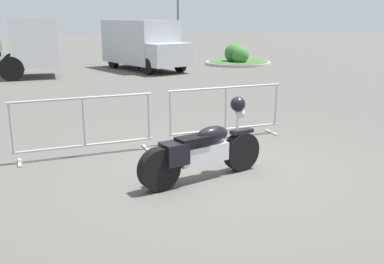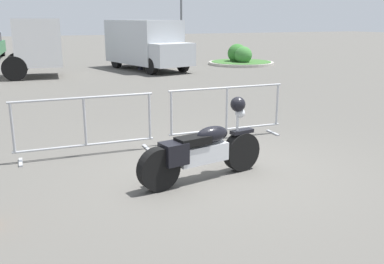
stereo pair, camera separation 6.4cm
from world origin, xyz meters
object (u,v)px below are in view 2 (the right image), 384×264
crowd_barrier_far (227,112)px  pedestrian (140,50)px  motorcycle (203,150)px  crowd_barrier_near (85,125)px  delivery_van (146,43)px

crowd_barrier_far → pedestrian: size_ratio=1.45×
motorcycle → crowd_barrier_far: (1.41, 1.88, 0.10)m
crowd_barrier_near → pedestrian: pedestrian is taller
pedestrian → crowd_barrier_near: bearing=176.4°
motorcycle → crowd_barrier_near: (-1.41, 1.88, 0.10)m
motorcycle → crowd_barrier_near: motorcycle is taller
crowd_barrier_near → delivery_van: size_ratio=0.46×
crowd_barrier_near → delivery_van: delivery_van is taller
crowd_barrier_near → pedestrian: 13.30m
delivery_van → pedestrian: (-0.30, -0.03, -0.32)m
crowd_barrier_near → crowd_barrier_far: size_ratio=1.00×
delivery_van → crowd_barrier_far: bearing=-23.7°
crowd_barrier_far → delivery_van: (2.25, 12.43, 0.68)m
motorcycle → delivery_van: bearing=65.7°
motorcycle → crowd_barrier_near: size_ratio=0.87×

